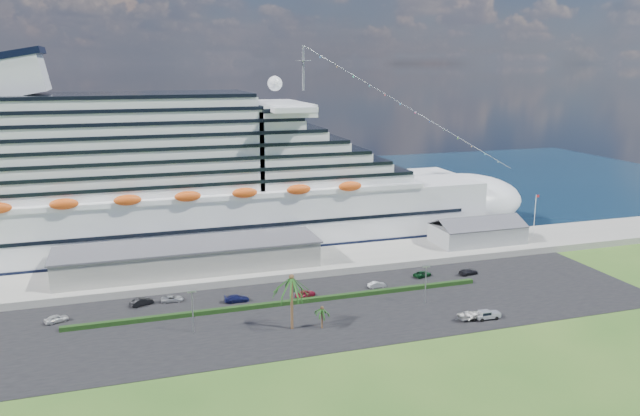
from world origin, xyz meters
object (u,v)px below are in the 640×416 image
object	(u,v)px
cruise_ship	(191,188)
parked_car_3	(237,298)
pickup_truck	(487,315)
boat_trailer	(470,314)

from	to	relation	value
cruise_ship	parked_car_3	bearing A→B (deg)	-84.69
cruise_ship	pickup_truck	distance (m)	84.91
parked_car_3	cruise_ship	bearing A→B (deg)	6.29
cruise_ship	boat_trailer	bearing A→B (deg)	-55.47
pickup_truck	cruise_ship	bearing A→B (deg)	126.18
boat_trailer	parked_car_3	bearing A→B (deg)	150.72
cruise_ship	pickup_truck	xyz separation A→B (m)	(49.27, -67.38, -15.59)
pickup_truck	boat_trailer	size ratio (longest dim) A/B	0.81
boat_trailer	pickup_truck	bearing A→B (deg)	-10.88
cruise_ship	pickup_truck	world-z (taller)	cruise_ship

